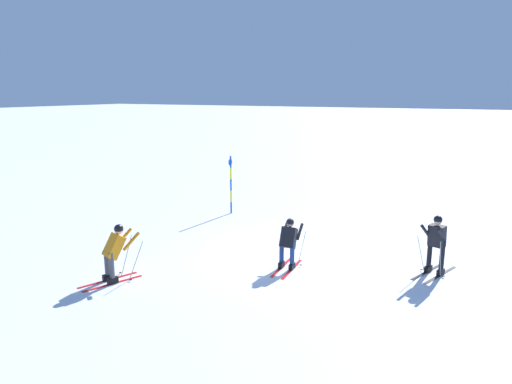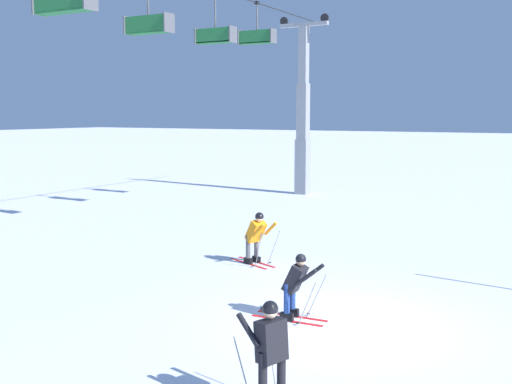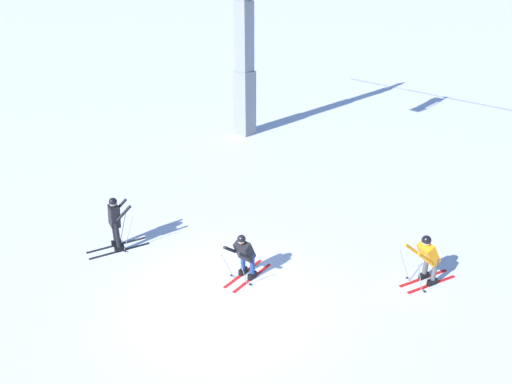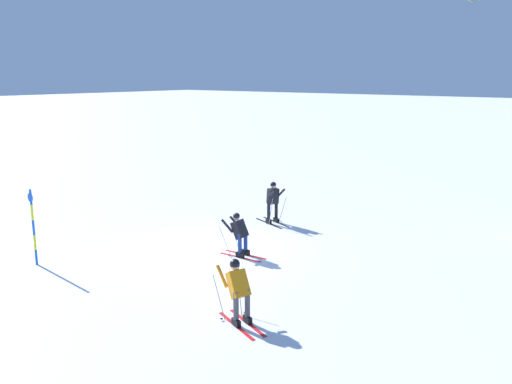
{
  "view_description": "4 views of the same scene",
  "coord_description": "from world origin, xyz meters",
  "px_view_note": "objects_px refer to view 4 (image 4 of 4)",
  "views": [
    {
      "loc": [
        -5.13,
        12.57,
        4.95
      ],
      "look_at": [
        0.19,
        2.28,
        2.42
      ],
      "focal_mm": 32.45,
      "sensor_mm": 36.0,
      "label": 1
    },
    {
      "loc": [
        -11.29,
        -4.19,
        4.3
      ],
      "look_at": [
        -0.7,
        1.67,
        2.72
      ],
      "focal_mm": 42.32,
      "sensor_mm": 36.0,
      "label": 2
    },
    {
      "loc": [
        7.28,
        -6.96,
        8.23
      ],
      "look_at": [
        -0.02,
        1.27,
        2.58
      ],
      "focal_mm": 34.97,
      "sensor_mm": 36.0,
      "label": 3
    },
    {
      "loc": [
        12.56,
        11.49,
        5.78
      ],
      "look_at": [
        -0.69,
        1.3,
        2.07
      ],
      "focal_mm": 37.43,
      "sensor_mm": 36.0,
      "label": 4
    }
  ],
  "objects_px": {
    "trail_marker_pole": "(33,225)",
    "skier_carving_main": "(239,232)",
    "skier_distant_downhill": "(238,287)",
    "skier_distant_uphill": "(273,199)"
  },
  "relations": [
    {
      "from": "skier_carving_main",
      "to": "trail_marker_pole",
      "type": "bearing_deg",
      "value": -44.68
    },
    {
      "from": "skier_distant_downhill",
      "to": "trail_marker_pole",
      "type": "bearing_deg",
      "value": -83.88
    },
    {
      "from": "trail_marker_pole",
      "to": "skier_distant_uphill",
      "type": "bearing_deg",
      "value": 159.76
    },
    {
      "from": "skier_carving_main",
      "to": "trail_marker_pole",
      "type": "distance_m",
      "value": 6.34
    },
    {
      "from": "skier_carving_main",
      "to": "skier_distant_uphill",
      "type": "xyz_separation_m",
      "value": [
        -3.79,
        -1.39,
        0.16
      ]
    },
    {
      "from": "skier_carving_main",
      "to": "skier_distant_uphill",
      "type": "bearing_deg",
      "value": -159.84
    },
    {
      "from": "skier_carving_main",
      "to": "trail_marker_pole",
      "type": "relative_size",
      "value": 0.68
    },
    {
      "from": "trail_marker_pole",
      "to": "skier_carving_main",
      "type": "bearing_deg",
      "value": 135.32
    },
    {
      "from": "skier_carving_main",
      "to": "skier_distant_downhill",
      "type": "distance_m",
      "value": 4.76
    },
    {
      "from": "skier_carving_main",
      "to": "skier_distant_downhill",
      "type": "bearing_deg",
      "value": 38.91
    }
  ]
}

